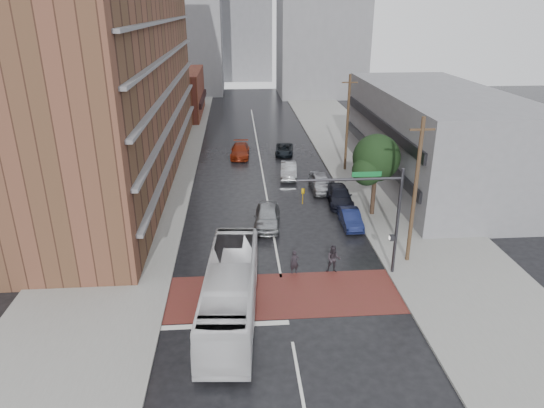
{
  "coord_description": "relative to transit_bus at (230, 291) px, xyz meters",
  "views": [
    {
      "loc": [
        -2.6,
        -24.48,
        16.19
      ],
      "look_at": [
        -0.28,
        6.53,
        3.5
      ],
      "focal_mm": 32.0,
      "sensor_mm": 36.0,
      "label": 1
    }
  ],
  "objects": [
    {
      "name": "utility_pole_far",
      "position": [
        11.98,
        25.33,
        3.55
      ],
      "size": [
        1.6,
        0.26,
        10.0
      ],
      "color": "#473321",
      "rests_on": "ground"
    },
    {
      "name": "sidewalk_west",
      "position": [
        -8.32,
        26.33,
        -1.52
      ],
      "size": [
        9.0,
        90.0,
        0.15
      ],
      "primitive_type": "cube",
      "color": "gray",
      "rests_on": "ground"
    },
    {
      "name": "car_travel_c",
      "position": [
        0.93,
        31.19,
        -0.85
      ],
      "size": [
        2.38,
        5.23,
        1.48
      ],
      "primitive_type": "imported",
      "rotation": [
        0.0,
        0.0,
        -0.06
      ],
      "color": "maroon",
      "rests_on": "ground"
    },
    {
      "name": "storefront_west",
      "position": [
        -8.82,
        55.33,
        1.91
      ],
      "size": [
        8.0,
        16.0,
        7.0
      ],
      "primitive_type": "cube",
      "color": "brown",
      "rests_on": "ground"
    },
    {
      "name": "street_tree",
      "position": [
        11.7,
        13.37,
        3.14
      ],
      "size": [
        4.2,
        4.1,
        6.9
      ],
      "color": "#332319",
      "rests_on": "ground"
    },
    {
      "name": "car_parked_far",
      "position": [
        8.38,
        19.53,
        -0.78
      ],
      "size": [
        1.95,
        4.77,
        1.62
      ],
      "primitive_type": "imported",
      "rotation": [
        0.0,
        0.0,
        0.01
      ],
      "color": "#A1A3A9",
      "rests_on": "ground"
    },
    {
      "name": "car_travel_a",
      "position": [
        2.82,
        11.84,
        -0.75
      ],
      "size": [
        2.47,
        5.13,
        1.69
      ],
      "primitive_type": "imported",
      "rotation": [
        0.0,
        0.0,
        -0.1
      ],
      "color": "#93969A",
      "rests_on": "ground"
    },
    {
      "name": "crosswalk",
      "position": [
        3.18,
        1.83,
        -1.58
      ],
      "size": [
        14.0,
        5.0,
        0.02
      ],
      "primitive_type": "cube",
      "color": "maroon",
      "rests_on": "ground"
    },
    {
      "name": "car_parked_mid",
      "position": [
        9.48,
        16.13,
        -0.86
      ],
      "size": [
        2.34,
        5.13,
        1.46
      ],
      "primitive_type": "imported",
      "rotation": [
        0.0,
        0.0,
        -0.06
      ],
      "color": "black",
      "rests_on": "ground"
    },
    {
      "name": "car_parked_near",
      "position": [
        9.39,
        11.33,
        -0.93
      ],
      "size": [
        1.46,
        4.07,
        1.33
      ],
      "primitive_type": "imported",
      "rotation": [
        0.0,
        0.0,
        -0.01
      ],
      "color": "#131B45",
      "rests_on": "ground"
    },
    {
      "name": "building_east",
      "position": [
        19.68,
        21.33,
        2.91
      ],
      "size": [
        11.0,
        26.0,
        9.0
      ],
      "primitive_type": "cube",
      "color": "slate",
      "rests_on": "ground"
    },
    {
      "name": "pedestrian_a",
      "position": [
        4.11,
        4.33,
        -0.77
      ],
      "size": [
        0.64,
        0.46,
        1.64
      ],
      "primitive_type": "imported",
      "rotation": [
        0.0,
        0.0,
        0.12
      ],
      "color": "black",
      "rests_on": "ground"
    },
    {
      "name": "signal_mast",
      "position": [
        9.03,
        3.83,
        3.14
      ],
      "size": [
        6.5,
        0.3,
        7.2
      ],
      "color": "#2D2D33",
      "rests_on": "ground"
    },
    {
      "name": "suv_travel",
      "position": [
        6.14,
        31.8,
        -0.99
      ],
      "size": [
        2.53,
        4.55,
        1.2
      ],
      "primitive_type": "imported",
      "rotation": [
        0.0,
        0.0,
        -0.13
      ],
      "color": "black",
      "rests_on": "ground"
    },
    {
      "name": "ground",
      "position": [
        3.18,
        1.33,
        -1.59
      ],
      "size": [
        160.0,
        160.0,
        0.0
      ],
      "primitive_type": "plane",
      "color": "black",
      "rests_on": "ground"
    },
    {
      "name": "utility_pole_near",
      "position": [
        11.98,
        5.33,
        3.55
      ],
      "size": [
        1.6,
        0.26,
        10.0
      ],
      "color": "#473321",
      "rests_on": "ground"
    },
    {
      "name": "transit_bus",
      "position": [
        0.0,
        0.0,
        0.0
      ],
      "size": [
        3.5,
        11.6,
        3.18
      ],
      "primitive_type": "imported",
      "rotation": [
        0.0,
        0.0,
        -0.07
      ],
      "color": "silver",
      "rests_on": "ground"
    },
    {
      "name": "car_travel_b",
      "position": [
        5.76,
        23.48,
        -0.84
      ],
      "size": [
        2.03,
        4.69,
        1.5
      ],
      "primitive_type": "imported",
      "rotation": [
        0.0,
        0.0,
        -0.1
      ],
      "color": "#9DA1A5",
      "rests_on": "ground"
    },
    {
      "name": "pedestrian_b",
      "position": [
        6.66,
        4.33,
        -0.65
      ],
      "size": [
        1.04,
        0.88,
        1.88
      ],
      "primitive_type": "imported",
      "rotation": [
        0.0,
        0.0,
        -0.2
      ],
      "color": "#262127",
      "rests_on": "ground"
    },
    {
      "name": "sidewalk_east",
      "position": [
        14.68,
        26.33,
        -1.52
      ],
      "size": [
        9.0,
        90.0,
        0.15
      ],
      "primitive_type": "cube",
      "color": "gray",
      "rests_on": "ground"
    },
    {
      "name": "distant_tower_west",
      "position": [
        -10.82,
        79.33,
        14.41
      ],
      "size": [
        18.0,
        16.0,
        32.0
      ],
      "primitive_type": "cube",
      "color": "slate",
      "rests_on": "ground"
    },
    {
      "name": "distant_tower_center",
      "position": [
        3.18,
        96.33,
        10.41
      ],
      "size": [
        12.0,
        10.0,
        24.0
      ],
      "primitive_type": "cube",
      "color": "slate",
      "rests_on": "ground"
    },
    {
      "name": "apartment_block",
      "position": [
        -10.82,
        25.33,
        12.41
      ],
      "size": [
        10.0,
        44.0,
        28.0
      ],
      "primitive_type": "cube",
      "color": "brown",
      "rests_on": "ground"
    }
  ]
}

